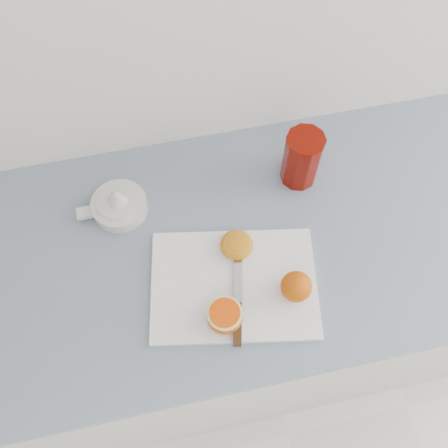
% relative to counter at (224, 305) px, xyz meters
% --- Properties ---
extents(counter, '(2.32, 0.64, 0.89)m').
position_rel_counter_xyz_m(counter, '(0.00, 0.00, 0.00)').
color(counter, silver).
rests_on(counter, ground).
extents(cutting_board, '(0.39, 0.31, 0.01)m').
position_rel_counter_xyz_m(cutting_board, '(-0.00, -0.11, 0.45)').
color(cutting_board, white).
rests_on(cutting_board, counter).
extents(whole_orange, '(0.07, 0.07, 0.07)m').
position_rel_counter_xyz_m(whole_orange, '(0.12, -0.15, 0.49)').
color(whole_orange, '#DA580E').
rests_on(whole_orange, cutting_board).
extents(half_orange, '(0.07, 0.07, 0.05)m').
position_rel_counter_xyz_m(half_orange, '(-0.04, -0.18, 0.48)').
color(half_orange, '#DA580E').
rests_on(half_orange, cutting_board).
extents(squeezed_shell, '(0.07, 0.07, 0.03)m').
position_rel_counter_xyz_m(squeezed_shell, '(0.02, -0.03, 0.47)').
color(squeezed_shell, orange).
rests_on(squeezed_shell, cutting_board).
extents(paring_knife, '(0.06, 0.20, 0.01)m').
position_rel_counter_xyz_m(paring_knife, '(-0.01, -0.18, 0.46)').
color(paring_knife, '#3F2512').
rests_on(paring_knife, cutting_board).
extents(citrus_juicer, '(0.16, 0.13, 0.09)m').
position_rel_counter_xyz_m(citrus_juicer, '(-0.22, 0.13, 0.47)').
color(citrus_juicer, white).
rests_on(citrus_juicer, counter).
extents(red_tumbler, '(0.09, 0.09, 0.15)m').
position_rel_counter_xyz_m(red_tumbler, '(0.21, 0.13, 0.51)').
color(red_tumbler, '#700900').
rests_on(red_tumbler, counter).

